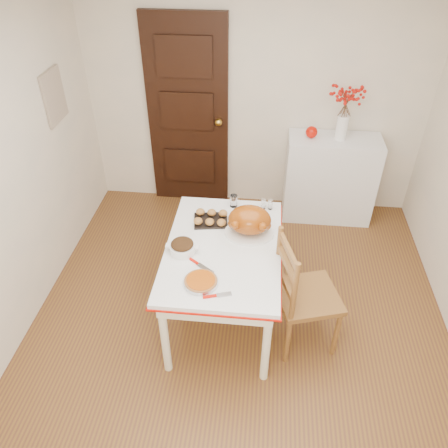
# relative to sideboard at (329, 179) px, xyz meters

# --- Properties ---
(floor) EXTENTS (3.50, 4.00, 0.00)m
(floor) POSITION_rel_sideboard_xyz_m (-0.84, -1.78, -0.47)
(floor) COLOR #542F1D
(floor) RESTS_ON ground
(ceiling) EXTENTS (3.50, 4.00, 0.00)m
(ceiling) POSITION_rel_sideboard_xyz_m (-0.84, -1.78, 2.03)
(ceiling) COLOR white
(ceiling) RESTS_ON ground
(wall_back) EXTENTS (3.50, 0.00, 2.50)m
(wall_back) POSITION_rel_sideboard_xyz_m (-0.84, 0.22, 0.78)
(wall_back) COLOR beige
(wall_back) RESTS_ON ground
(door_back) EXTENTS (0.85, 0.06, 2.06)m
(door_back) POSITION_rel_sideboard_xyz_m (-1.54, 0.19, 0.56)
(door_back) COLOR black
(door_back) RESTS_ON ground
(photo_board) EXTENTS (0.03, 0.35, 0.45)m
(photo_board) POSITION_rel_sideboard_xyz_m (-2.57, -0.58, 1.03)
(photo_board) COLOR #C1AD89
(photo_board) RESTS_ON ground
(sideboard) EXTENTS (0.94, 0.42, 0.94)m
(sideboard) POSITION_rel_sideboard_xyz_m (0.00, 0.00, 0.00)
(sideboard) COLOR white
(sideboard) RESTS_ON floor
(kitchen_table) EXTENTS (0.89, 1.30, 0.78)m
(kitchen_table) POSITION_rel_sideboard_xyz_m (-0.97, -1.60, -0.08)
(kitchen_table) COLOR white
(kitchen_table) RESTS_ON floor
(chair_oak) EXTENTS (0.56, 0.56, 1.03)m
(chair_oak) POSITION_rel_sideboard_xyz_m (-0.31, -1.76, 0.04)
(chair_oak) COLOR brown
(chair_oak) RESTS_ON floor
(berry_vase) EXTENTS (0.27, 0.27, 0.52)m
(berry_vase) POSITION_rel_sideboard_xyz_m (0.04, 0.00, 0.73)
(berry_vase) COLOR white
(berry_vase) RESTS_ON sideboard
(apple) EXTENTS (0.12, 0.12, 0.12)m
(apple) POSITION_rel_sideboard_xyz_m (-0.25, 0.00, 0.53)
(apple) COLOR #C30E02
(apple) RESTS_ON sideboard
(turkey_platter) EXTENTS (0.39, 0.31, 0.25)m
(turkey_platter) POSITION_rel_sideboard_xyz_m (-0.79, -1.42, 0.43)
(turkey_platter) COLOR #A13F0C
(turkey_platter) RESTS_ON kitchen_table
(pumpkin_pie) EXTENTS (0.25, 0.25, 0.05)m
(pumpkin_pie) POSITION_rel_sideboard_xyz_m (-1.09, -2.00, 0.33)
(pumpkin_pie) COLOR #A94408
(pumpkin_pie) RESTS_ON kitchen_table
(stuffing_dish) EXTENTS (0.29, 0.26, 0.10)m
(stuffing_dish) POSITION_rel_sideboard_xyz_m (-1.27, -1.69, 0.36)
(stuffing_dish) COLOR #422811
(stuffing_dish) RESTS_ON kitchen_table
(rolls_tray) EXTENTS (0.30, 0.25, 0.07)m
(rolls_tray) POSITION_rel_sideboard_xyz_m (-1.11, -1.29, 0.35)
(rolls_tray) COLOR #B27535
(rolls_tray) RESTS_ON kitchen_table
(pie_server) EXTENTS (0.20, 0.11, 0.01)m
(pie_server) POSITION_rel_sideboard_xyz_m (-0.96, -2.11, 0.32)
(pie_server) COLOR silver
(pie_server) RESTS_ON kitchen_table
(carving_knife) EXTENTS (0.22, 0.18, 0.01)m
(carving_knife) POSITION_rel_sideboard_xyz_m (-1.11, -1.83, 0.32)
(carving_knife) COLOR silver
(carving_knife) RESTS_ON kitchen_table
(drinking_glass) EXTENTS (0.08, 0.08, 0.11)m
(drinking_glass) POSITION_rel_sideboard_xyz_m (-0.94, -1.06, 0.36)
(drinking_glass) COLOR white
(drinking_glass) RESTS_ON kitchen_table
(shaker_pair) EXTENTS (0.10, 0.05, 0.09)m
(shaker_pair) POSITION_rel_sideboard_xyz_m (-0.66, -1.06, 0.36)
(shaker_pair) COLOR white
(shaker_pair) RESTS_ON kitchen_table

